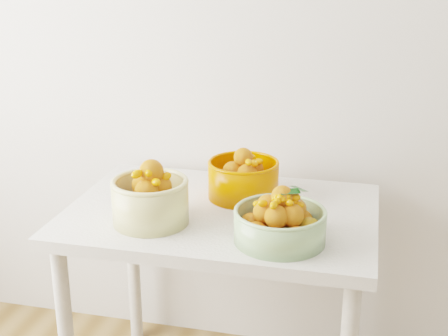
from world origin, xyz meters
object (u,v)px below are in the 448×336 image
Objects in this scene: bowl_green at (280,222)px; bowl_orange at (243,178)px; table at (221,236)px; bowl_cream at (151,199)px.

bowl_green is 0.36m from bowl_orange.
bowl_cream is (-0.19, -0.15, 0.17)m from table.
bowl_orange reaches higher than bowl_green.
table is 3.92× the size of bowl_orange.
bowl_cream is at bearing -130.72° from bowl_orange.
bowl_cream is 0.80× the size of bowl_green.
bowl_cream is 0.36m from bowl_orange.
table is at bearing 38.66° from bowl_cream.
bowl_green reaches higher than table.
bowl_orange is at bearing 49.28° from bowl_cream.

